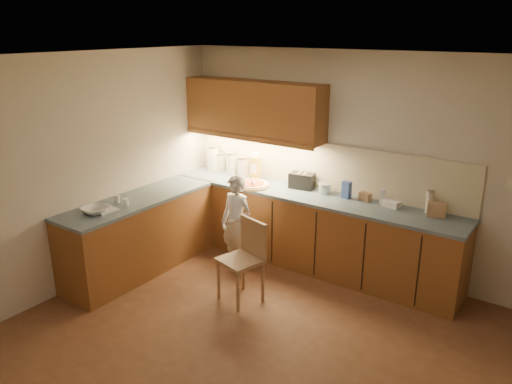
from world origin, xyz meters
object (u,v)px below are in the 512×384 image
child (236,224)px  toaster (302,181)px  wooden_chair (246,255)px  pizza_on_board (251,184)px  oil_jug (255,167)px

child → toaster: size_ratio=3.69×
child → wooden_chair: size_ratio=1.34×
toaster → pizza_on_board: bearing=-161.9°
pizza_on_board → toaster: (0.57, 0.29, 0.08)m
child → oil_jug: (-0.26, 0.77, 0.48)m
wooden_chair → child: bearing=150.3°
child → toaster: bearing=66.4°
toaster → oil_jug: bearing=172.9°
wooden_chair → oil_jug: 1.57m
wooden_chair → oil_jug: oil_jug is taller
child → toaster: (0.43, 0.79, 0.42)m
oil_jug → toaster: bearing=1.4°
wooden_chair → toaster: (-0.05, 1.27, 0.50)m
toaster → wooden_chair: bearing=-96.1°
pizza_on_board → toaster: 0.64m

